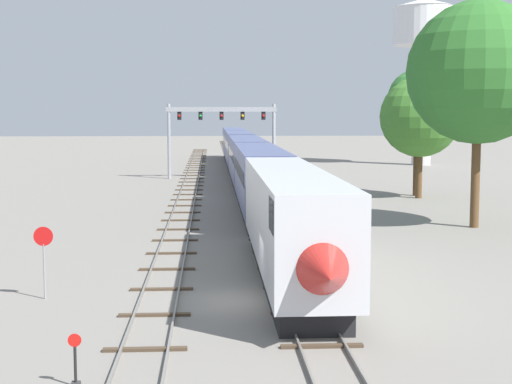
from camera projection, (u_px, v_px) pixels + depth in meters
ground_plane at (249, 301)px, 29.64m from camera, size 400.00×400.00×0.00m
track_main at (240, 174)px, 89.31m from camera, size 2.60×200.00×0.16m
track_near at (188, 192)px, 69.13m from camera, size 2.60×160.00×0.16m
passenger_train at (246, 160)px, 74.09m from camera, size 3.04×102.61×4.80m
signal_gantry at (222, 124)px, 83.26m from camera, size 12.10×0.49×8.18m
water_tower at (424, 39)px, 103.12m from camera, size 8.51×8.51×22.54m
switch_stand at (75, 368)px, 20.39m from camera, size 0.36×0.24×1.46m
stop_sign at (44, 252)px, 29.78m from camera, size 0.76×0.08×2.88m
trackside_tree_left at (479, 73)px, 47.44m from camera, size 8.97×8.97×14.27m
trackside_tree_mid at (418, 100)px, 65.81m from camera, size 5.26×5.26×11.03m
trackside_tree_right at (420, 117)px, 64.13m from camera, size 6.80×6.80×10.30m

